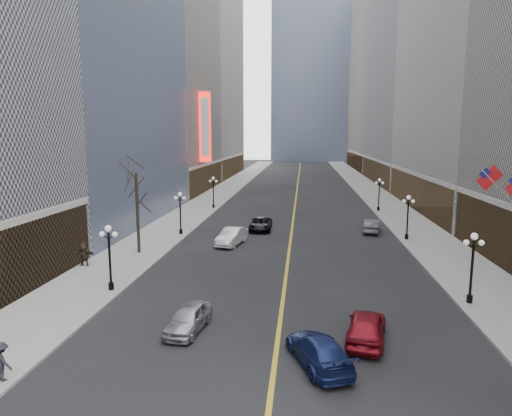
% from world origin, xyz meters
% --- Properties ---
extents(sidewalk_east, '(6.00, 230.00, 0.15)m').
position_xyz_m(sidewalk_east, '(14.00, 70.00, 0.07)').
color(sidewalk_east, gray).
rests_on(sidewalk_east, ground).
extents(sidewalk_west, '(6.00, 230.00, 0.15)m').
position_xyz_m(sidewalk_west, '(-14.00, 70.00, 0.07)').
color(sidewalk_west, gray).
rests_on(sidewalk_west, ground).
extents(lane_line, '(0.25, 200.00, 0.02)m').
position_xyz_m(lane_line, '(0.00, 80.00, 0.01)').
color(lane_line, gold).
rests_on(lane_line, ground).
extents(bldg_east_c, '(26.60, 40.60, 48.80)m').
position_xyz_m(bldg_east_c, '(29.88, 106.00, 24.18)').
color(bldg_east_c, '#949496').
rests_on(bldg_east_c, ground).
extents(bldg_east_d, '(26.60, 46.60, 62.80)m').
position_xyz_m(bldg_east_d, '(29.90, 149.00, 31.17)').
color(bldg_east_d, gray).
rests_on(bldg_east_d, ground).
extents(bldg_west_c, '(26.60, 30.60, 50.80)m').
position_xyz_m(bldg_west_c, '(-29.88, 87.00, 25.19)').
color(bldg_west_c, gray).
rests_on(bldg_west_c, ground).
extents(bldg_west_d, '(26.60, 38.60, 72.80)m').
position_xyz_m(bldg_west_d, '(-29.92, 121.00, 36.17)').
color(bldg_west_d, beige).
rests_on(bldg_west_d, ground).
extents(streetlamp_east_1, '(1.26, 0.44, 4.52)m').
position_xyz_m(streetlamp_east_1, '(11.80, 30.00, 2.90)').
color(streetlamp_east_1, black).
rests_on(streetlamp_east_1, sidewalk_east).
extents(streetlamp_east_2, '(1.26, 0.44, 4.52)m').
position_xyz_m(streetlamp_east_2, '(11.80, 48.00, 2.90)').
color(streetlamp_east_2, black).
rests_on(streetlamp_east_2, sidewalk_east).
extents(streetlamp_east_3, '(1.26, 0.44, 4.52)m').
position_xyz_m(streetlamp_east_3, '(11.80, 66.00, 2.90)').
color(streetlamp_east_3, black).
rests_on(streetlamp_east_3, sidewalk_east).
extents(streetlamp_west_1, '(1.26, 0.44, 4.52)m').
position_xyz_m(streetlamp_west_1, '(-11.80, 30.00, 2.90)').
color(streetlamp_west_1, black).
rests_on(streetlamp_west_1, sidewalk_west).
extents(streetlamp_west_2, '(1.26, 0.44, 4.52)m').
position_xyz_m(streetlamp_west_2, '(-11.80, 48.00, 2.90)').
color(streetlamp_west_2, black).
rests_on(streetlamp_west_2, sidewalk_west).
extents(streetlamp_west_3, '(1.26, 0.44, 4.52)m').
position_xyz_m(streetlamp_west_3, '(-11.80, 66.00, 2.90)').
color(streetlamp_west_3, black).
rests_on(streetlamp_west_3, sidewalk_west).
extents(flag_5, '(2.87, 0.12, 2.87)m').
position_xyz_m(flag_5, '(15.31, 37.00, 7.29)').
color(flag_5, '#B2B2B7').
rests_on(flag_5, ground).
extents(theatre_marquee, '(2.00, 0.55, 12.00)m').
position_xyz_m(theatre_marquee, '(-15.88, 80.00, 12.00)').
color(theatre_marquee, red).
rests_on(theatre_marquee, ground).
extents(tree_west_far, '(3.60, 3.60, 7.92)m').
position_xyz_m(tree_west_far, '(-13.50, 40.00, 6.24)').
color(tree_west_far, '#2D231C').
rests_on(tree_west_far, sidewalk_west).
extents(car_nb_near, '(2.21, 4.35, 1.42)m').
position_xyz_m(car_nb_near, '(-4.95, 24.37, 0.71)').
color(car_nb_near, '#A8ABAF').
rests_on(car_nb_near, ground).
extents(car_nb_mid, '(2.74, 5.20, 1.63)m').
position_xyz_m(car_nb_mid, '(-5.69, 44.35, 0.81)').
color(car_nb_mid, silver).
rests_on(car_nb_mid, ground).
extents(car_nb_far, '(2.40, 5.13, 1.42)m').
position_xyz_m(car_nb_far, '(-3.50, 51.49, 0.71)').
color(car_nb_far, black).
rests_on(car_nb_far, ground).
extents(car_sb_near, '(3.59, 5.28, 1.42)m').
position_xyz_m(car_sb_near, '(2.04, 21.30, 0.71)').
color(car_sb_near, navy).
rests_on(car_sb_near, ground).
extents(car_sb_mid, '(2.79, 5.00, 1.61)m').
position_xyz_m(car_sb_mid, '(4.59, 24.06, 0.80)').
color(car_sb_mid, maroon).
rests_on(car_sb_mid, ground).
extents(car_sb_far, '(2.37, 4.73, 1.49)m').
position_xyz_m(car_sb_far, '(8.78, 51.61, 0.74)').
color(car_sb_far, '#44474B').
rests_on(car_sb_far, ground).
extents(ped_west_walk, '(1.21, 0.82, 1.73)m').
position_xyz_m(ped_west_walk, '(-11.60, 18.26, 1.01)').
color(ped_west_walk, black).
rests_on(ped_west_walk, sidewalk_west).
extents(ped_west_far, '(1.81, 0.60, 1.93)m').
position_xyz_m(ped_west_far, '(-16.40, 35.41, 1.11)').
color(ped_west_far, '#2E2719').
rests_on(ped_west_far, sidewalk_west).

